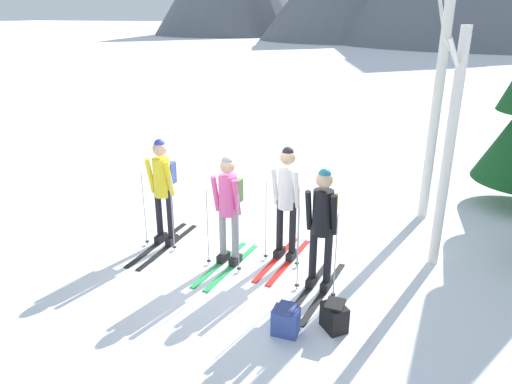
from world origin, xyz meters
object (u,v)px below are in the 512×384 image
at_px(skier_in_pink, 229,204).
at_px(backpack_on_snow_beside, 286,320).
at_px(skier_in_black, 322,222).
at_px(skier_in_yellow, 163,186).
at_px(birch_tree_slender, 448,151).
at_px(backpack_on_snow_front, 334,316).
at_px(skier_in_white, 287,198).
at_px(birch_tree_tall, 441,70).

height_order(skier_in_pink, backpack_on_snow_beside, skier_in_pink).
xyz_separation_m(skier_in_black, backpack_on_snow_beside, (-0.13, -1.19, -0.84)).
bearing_deg(skier_in_black, skier_in_pink, 172.74).
relative_size(skier_in_yellow, skier_in_black, 1.02).
bearing_deg(birch_tree_slender, backpack_on_snow_front, -115.76).
height_order(skier_in_white, skier_in_black, skier_in_white).
height_order(skier_in_yellow, backpack_on_snow_beside, skier_in_yellow).
relative_size(skier_in_yellow, backpack_on_snow_beside, 4.84).
relative_size(skier_in_black, birch_tree_tall, 0.33).
bearing_deg(skier_in_pink, birch_tree_tall, 48.23).
bearing_deg(backpack_on_snow_beside, birch_tree_slender, 57.55).
bearing_deg(backpack_on_snow_front, skier_in_black, 114.85).
bearing_deg(birch_tree_tall, backpack_on_snow_front, -101.21).
distance_m(birch_tree_tall, birch_tree_slender, 2.13).
bearing_deg(skier_in_black, birch_tree_slender, 42.29).
relative_size(skier_in_pink, skier_in_white, 0.95).
relative_size(skier_in_yellow, birch_tree_tall, 0.34).
xyz_separation_m(skier_in_yellow, skier_in_black, (2.80, -0.44, -0.02)).
xyz_separation_m(skier_in_white, backpack_on_snow_beside, (0.60, -1.84, -0.86)).
height_order(skier_in_black, birch_tree_slender, birch_tree_slender).
relative_size(skier_in_yellow, backpack_on_snow_front, 4.64).
bearing_deg(skier_in_pink, backpack_on_snow_beside, -45.13).
height_order(skier_in_yellow, birch_tree_tall, birch_tree_tall).
height_order(skier_in_black, backpack_on_snow_beside, skier_in_black).
bearing_deg(birch_tree_slender, birch_tree_tall, 98.00).
relative_size(skier_in_white, skier_in_black, 1.03).
xyz_separation_m(skier_in_pink, birch_tree_tall, (2.73, 3.06, 1.79)).
bearing_deg(skier_in_pink, backpack_on_snow_front, -29.45).
bearing_deg(backpack_on_snow_beside, skier_in_black, 83.99).
height_order(skier_in_pink, skier_in_white, skier_in_white).
xyz_separation_m(backpack_on_snow_front, backpack_on_snow_beside, (-0.54, -0.30, 0.00)).
relative_size(skier_in_white, backpack_on_snow_beside, 4.89).
height_order(birch_tree_slender, backpack_on_snow_beside, birch_tree_slender).
bearing_deg(skier_in_pink, birch_tree_slender, 21.33).
bearing_deg(skier_in_pink, skier_in_white, 30.47).
distance_m(skier_in_black, birch_tree_tall, 3.90).
xyz_separation_m(skier_in_white, birch_tree_tall, (1.96, 2.60, 1.75)).
xyz_separation_m(skier_in_yellow, backpack_on_snow_front, (3.21, -1.33, -0.86)).
height_order(birch_tree_tall, birch_tree_slender, birch_tree_tall).
bearing_deg(birch_tree_slender, backpack_on_snow_beside, -122.45).
xyz_separation_m(skier_in_yellow, birch_tree_slender, (4.30, 0.92, 0.79)).
bearing_deg(backpack_on_snow_front, skier_in_white, 126.51).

